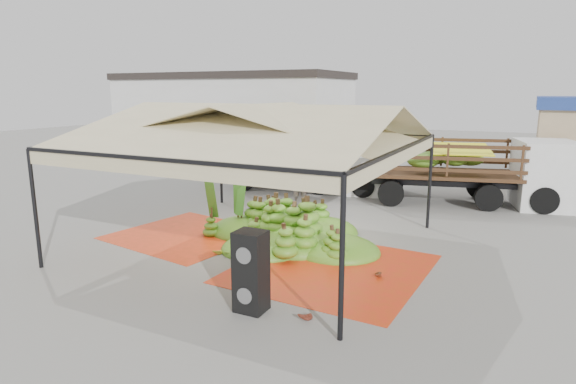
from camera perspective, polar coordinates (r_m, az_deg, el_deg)
The scene contains 17 objects.
ground at distance 13.96m, azimuth -3.52°, elevation -6.29°, with size 90.00×90.00×0.00m, color slate.
canopy_tent at distance 13.31m, azimuth -3.70°, elevation 7.33°, with size 8.10×8.10×4.00m.
building_white at distance 30.48m, azimuth -6.70°, elevation 8.76°, with size 14.30×6.30×5.40m.
tarp_left at distance 15.23m, azimuth -11.71°, elevation -4.95°, with size 4.08×3.89×0.01m, color red.
tarp_right at distance 12.23m, azimuth 5.17°, elevation -8.99°, with size 4.40×4.62×0.01m, color red.
banana_heap at distance 14.02m, azimuth 0.51°, elevation -3.50°, with size 5.87×4.83×1.26m, color #3B7718.
hand_yellow_a at distance 13.36m, azimuth -8.45°, elevation -6.85°, with size 0.40×0.33×0.18m, color gold.
hand_yellow_b at distance 12.02m, azimuth -5.48°, elevation -8.93°, with size 0.41×0.34×0.19m, color gold.
hand_red_a at distance 9.70m, azimuth 1.90°, elevation -14.15°, with size 0.44×0.36×0.20m, color #5A2414.
hand_red_b at distance 11.82m, azimuth 10.26°, elevation -9.45°, with size 0.40×0.33×0.18m, color #522712.
hand_green at distance 13.16m, azimuth -6.84°, elevation -7.00°, with size 0.48×0.39×0.22m, color #367A19.
hanging_bunches at distance 13.02m, azimuth -8.48°, elevation 4.11°, with size 4.74×0.24×0.20m.
speaker_stack at distance 9.74m, azimuth -4.41°, elevation -9.37°, with size 0.61×0.53×1.66m.
banana_leaves at distance 15.09m, azimuth -7.16°, elevation -4.97°, with size 0.96×1.36×3.70m, color #3C741F, non-canonical shape.
vendor at distance 18.53m, azimuth 1.40°, elevation 1.24°, with size 0.67×0.44×1.85m, color gray.
truck_left at distance 21.45m, azimuth 3.68°, elevation 4.32°, with size 7.54×3.77×2.47m.
truck_right at distance 20.02m, azimuth 21.53°, elevation 3.06°, with size 7.77×4.21×2.53m.
Camera 1 is at (6.70, -11.45, 4.37)m, focal length 30.00 mm.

